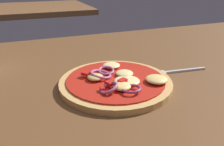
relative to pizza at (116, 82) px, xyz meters
The scene contains 4 objects.
dining_table 0.04m from the pizza, 65.26° to the right, with size 1.47×0.94×0.03m.
pizza is the anchor object (origin of this frame).
fork 0.15m from the pizza, ahead, with size 0.16×0.03×0.01m.
background_table 1.39m from the pizza, 92.03° to the left, with size 0.73×0.64×0.03m.
Camera 1 is at (-0.18, -0.36, 0.25)m, focal length 37.03 mm.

